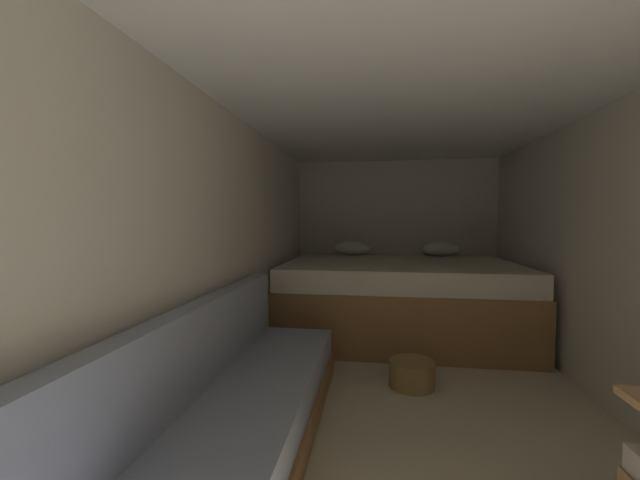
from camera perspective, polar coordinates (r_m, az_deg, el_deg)
The scene contains 7 objects.
ground_plane at distance 2.77m, azimuth 13.85°, elevation -24.46°, with size 7.41×7.41×0.00m, color beige.
wall_back at distance 5.19m, azimuth 11.19°, elevation 0.30°, with size 2.69×0.05×2.06m, color beige.
wall_left at distance 2.68m, azimuth -15.15°, elevation -2.37°, with size 0.05×5.41×2.06m, color beige.
ceiling_slab at distance 2.58m, azimuth 14.50°, elevation 21.08°, with size 2.69×5.41×0.05m, color white.
bed at distance 4.33m, azimuth 11.69°, elevation -8.50°, with size 2.47×1.75×0.99m.
sofa_left at distance 2.11m, azimuth -14.82°, elevation -26.13°, with size 0.68×2.87×0.82m.
wicker_basket at distance 3.16m, azimuth 13.64°, elevation -18.92°, with size 0.35×0.35×0.20m.
Camera 1 is at (-0.25, -0.47, 1.28)m, focal length 21.29 mm.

